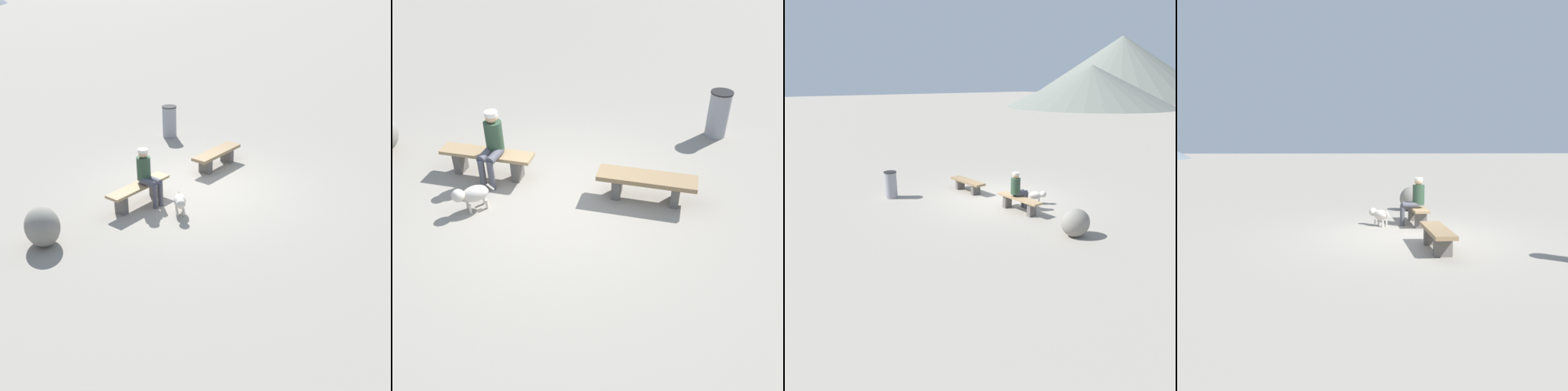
{
  "view_description": "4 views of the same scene",
  "coord_description": "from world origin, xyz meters",
  "views": [
    {
      "loc": [
        8.36,
        6.71,
        4.94
      ],
      "look_at": [
        1.02,
        0.86,
        0.43
      ],
      "focal_mm": 45.16,
      "sensor_mm": 36.0,
      "label": 1
    },
    {
      "loc": [
        -1.88,
        5.55,
        4.3
      ],
      "look_at": [
        -0.73,
        1.0,
        0.89
      ],
      "focal_mm": 39.78,
      "sensor_mm": 36.0,
      "label": 2
    },
    {
      "loc": [
        9.54,
        -8.38,
        4.0
      ],
      "look_at": [
        0.73,
        -1.41,
        0.56
      ],
      "focal_mm": 34.22,
      "sensor_mm": 36.0,
      "label": 3
    },
    {
      "loc": [
        -9.58,
        1.4,
        2.07
      ],
      "look_at": [
        1.04,
        0.81,
        0.82
      ],
      "focal_mm": 39.07,
      "sensor_mm": 36.0,
      "label": 4
    }
  ],
  "objects": [
    {
      "name": "seated_person",
      "position": [
        1.27,
        -0.3,
        0.73
      ],
      "size": [
        0.33,
        0.63,
        1.26
      ],
      "rotation": [
        0.0,
        0.0,
        -0.04
      ],
      "color": "#2D4733",
      "rests_on": "ground"
    },
    {
      "name": "bench_right",
      "position": [
        1.45,
        -0.4,
        0.33
      ],
      "size": [
        1.67,
        0.39,
        0.47
      ],
      "rotation": [
        0.0,
        0.0,
        0.01
      ],
      "color": "#605B56",
      "rests_on": "ground"
    },
    {
      "name": "bench_left",
      "position": [
        -1.39,
        -0.35,
        0.32
      ],
      "size": [
        1.63,
        0.44,
        0.45
      ],
      "rotation": [
        0.0,
        0.0,
        0.01
      ],
      "color": "#605B56",
      "rests_on": "ground"
    },
    {
      "name": "boulder",
      "position": [
        3.83,
        -0.61,
        0.39
      ],
      "size": [
        0.91,
        0.98,
        0.77
      ],
      "primitive_type": "ellipsoid",
      "rotation": [
        0.0,
        0.0,
        5.9
      ],
      "color": "gray",
      "rests_on": "ground"
    },
    {
      "name": "ground",
      "position": [
        0.0,
        0.0,
        -0.03
      ],
      "size": [
        210.0,
        210.0,
        0.06
      ],
      "primitive_type": "cube",
      "color": "gray"
    },
    {
      "name": "dog",
      "position": [
        1.26,
        0.63,
        0.3
      ],
      "size": [
        0.54,
        0.53,
        0.45
      ],
      "rotation": [
        0.0,
        0.0,
        0.76
      ],
      "color": "beige",
      "rests_on": "ground"
    }
  ]
}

